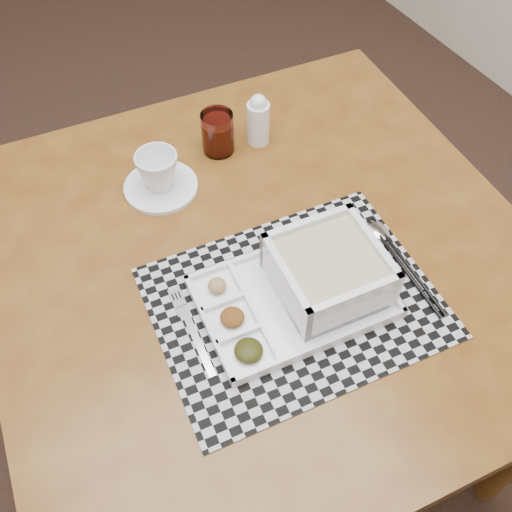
# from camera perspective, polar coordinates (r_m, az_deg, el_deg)

# --- Properties ---
(dining_table) EXTENTS (1.07, 1.07, 0.75)m
(dining_table) POSITION_cam_1_polar(r_m,az_deg,el_deg) (1.12, 0.69, -1.92)
(dining_table) COLOR #572A0F
(dining_table) RESTS_ON ground
(placemat) EXTENTS (0.51, 0.40, 0.00)m
(placemat) POSITION_cam_1_polar(r_m,az_deg,el_deg) (0.99, 3.88, -4.64)
(placemat) COLOR #B2B1B9
(placemat) RESTS_ON dining_table
(serving_tray) EXTENTS (0.34, 0.25, 0.10)m
(serving_tray) POSITION_cam_1_polar(r_m,az_deg,el_deg) (0.98, 6.15, -2.35)
(serving_tray) COLOR white
(serving_tray) RESTS_ON placemat
(fork) EXTENTS (0.03, 0.19, 0.00)m
(fork) POSITION_cam_1_polar(r_m,az_deg,el_deg) (0.97, -6.58, -7.24)
(fork) COLOR silver
(fork) RESTS_ON placemat
(spoon) EXTENTS (0.04, 0.18, 0.01)m
(spoon) POSITION_cam_1_polar(r_m,az_deg,el_deg) (1.10, 12.48, 2.05)
(spoon) COLOR silver
(spoon) RESTS_ON placemat
(chopsticks) EXTENTS (0.04, 0.24, 0.01)m
(chopsticks) POSITION_cam_1_polar(r_m,az_deg,el_deg) (1.07, 14.62, -0.88)
(chopsticks) COLOR black
(chopsticks) RESTS_ON placemat
(saucer) EXTENTS (0.15, 0.15, 0.01)m
(saucer) POSITION_cam_1_polar(r_m,az_deg,el_deg) (1.18, -9.47, 6.84)
(saucer) COLOR white
(saucer) RESTS_ON dining_table
(cup) EXTENTS (0.09, 0.09, 0.08)m
(cup) POSITION_cam_1_polar(r_m,az_deg,el_deg) (1.15, -9.77, 8.39)
(cup) COLOR white
(cup) RESTS_ON saucer
(juice_glass) EXTENTS (0.07, 0.07, 0.09)m
(juice_glass) POSITION_cam_1_polar(r_m,az_deg,el_deg) (1.22, -3.84, 12.07)
(juice_glass) COLOR white
(juice_glass) RESTS_ON dining_table
(creamer_bottle) EXTENTS (0.05, 0.05, 0.12)m
(creamer_bottle) POSITION_cam_1_polar(r_m,az_deg,el_deg) (1.23, 0.22, 13.46)
(creamer_bottle) COLOR white
(creamer_bottle) RESTS_ON dining_table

